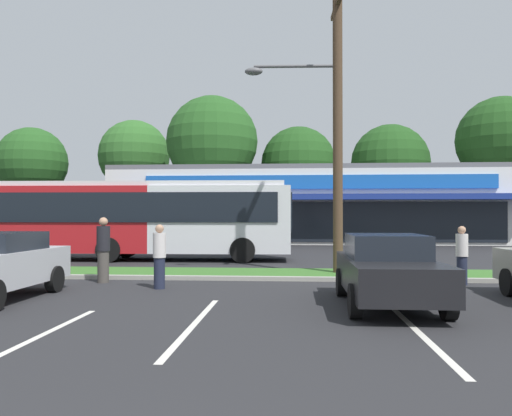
% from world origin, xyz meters
% --- Properties ---
extents(grass_median, '(56.00, 2.20, 0.12)m').
position_xyz_m(grass_median, '(0.00, 14.00, 0.06)').
color(grass_median, '#386B28').
rests_on(grass_median, ground_plane).
extents(curb_lip, '(56.00, 0.24, 0.12)m').
position_xyz_m(curb_lip, '(0.00, 12.78, 0.06)').
color(curb_lip, '#99968C').
rests_on(curb_lip, ground_plane).
extents(parking_stripe_1, '(0.12, 4.80, 0.01)m').
position_xyz_m(parking_stripe_1, '(-2.25, 5.53, 0.00)').
color(parking_stripe_1, silver).
rests_on(parking_stripe_1, ground_plane).
extents(parking_stripe_2, '(0.12, 4.80, 0.01)m').
position_xyz_m(parking_stripe_2, '(-0.02, 6.91, 0.00)').
color(parking_stripe_2, silver).
rests_on(parking_stripe_2, ground_plane).
extents(parking_stripe_3, '(0.12, 4.80, 0.01)m').
position_xyz_m(parking_stripe_3, '(3.69, 6.54, 0.00)').
color(parking_stripe_3, silver).
rests_on(parking_stripe_3, ground_plane).
extents(storefront_building, '(27.24, 11.56, 5.10)m').
position_xyz_m(storefront_building, '(3.22, 35.10, 2.55)').
color(storefront_building, silver).
rests_on(storefront_building, ground_plane).
extents(tree_far_left, '(6.54, 6.54, 10.09)m').
position_xyz_m(tree_far_left, '(-22.80, 44.21, 6.80)').
color(tree_far_left, '#473323').
rests_on(tree_far_left, ground_plane).
extents(tree_left, '(6.91, 6.91, 11.13)m').
position_xyz_m(tree_left, '(-13.83, 46.83, 7.66)').
color(tree_left, '#473323').
rests_on(tree_left, ground_plane).
extents(tree_mid_left, '(8.15, 8.15, 12.50)m').
position_xyz_m(tree_mid_left, '(-5.53, 43.11, 8.41)').
color(tree_mid_left, '#473323').
rests_on(tree_mid_left, ground_plane).
extents(tree_mid, '(6.81, 6.81, 9.90)m').
position_xyz_m(tree_mid, '(2.18, 44.46, 6.48)').
color(tree_mid, '#473323').
rests_on(tree_mid, ground_plane).
extents(tree_mid_right, '(7.00, 7.00, 10.04)m').
position_xyz_m(tree_mid_right, '(10.42, 44.71, 6.52)').
color(tree_mid_right, '#473323').
rests_on(tree_mid_right, ground_plane).
extents(tree_right, '(7.34, 7.34, 11.88)m').
position_xyz_m(tree_right, '(19.23, 42.51, 8.20)').
color(tree_right, '#473323').
rests_on(tree_right, ground_plane).
extents(utility_pole, '(3.03, 2.40, 9.02)m').
position_xyz_m(utility_pole, '(2.91, 13.99, 4.85)').
color(utility_pole, '#4C3826').
rests_on(utility_pole, ground_plane).
extents(city_bus, '(12.66, 2.92, 3.25)m').
position_xyz_m(city_bus, '(-4.70, 19.09, 1.77)').
color(city_bus, '#AD191E').
rests_on(city_bus, ground_plane).
extents(car_1, '(1.87, 4.20, 1.47)m').
position_xyz_m(car_1, '(3.63, 8.90, 0.76)').
color(car_1, black).
rests_on(car_1, ground_plane).
extents(pedestrian_near_bench, '(0.32, 0.32, 1.59)m').
position_xyz_m(pedestrian_near_bench, '(6.22, 12.28, 0.80)').
color(pedestrian_near_bench, '#1E2338').
rests_on(pedestrian_near_bench, ground_plane).
extents(pedestrian_by_pole, '(0.33, 0.33, 1.64)m').
position_xyz_m(pedestrian_by_pole, '(-1.73, 10.99, 0.83)').
color(pedestrian_by_pole, '#1E2338').
rests_on(pedestrian_by_pole, ground_plane).
extents(pedestrian_mid, '(0.37, 0.37, 1.82)m').
position_xyz_m(pedestrian_mid, '(-3.59, 12.02, 0.91)').
color(pedestrian_mid, '#47423D').
rests_on(pedestrian_mid, ground_plane).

